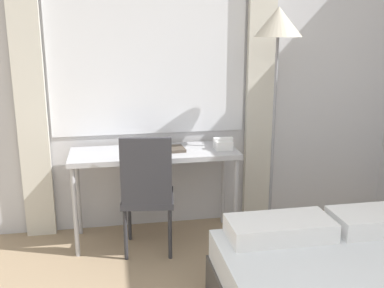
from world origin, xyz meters
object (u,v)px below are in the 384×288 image
at_px(desk_chair, 147,190).
at_px(standing_lamp, 278,37).
at_px(book, 166,149).
at_px(desk, 154,159).
at_px(telephone, 223,144).

height_order(desk_chair, standing_lamp, standing_lamp).
bearing_deg(desk_chair, standing_lamp, 15.55).
xyz_separation_m(standing_lamp, book, (-0.88, 0.10, -0.89)).
bearing_deg(desk, telephone, -4.09).
bearing_deg(standing_lamp, telephone, 169.96).
bearing_deg(desk_chair, desk, 79.70).
xyz_separation_m(telephone, book, (-0.47, 0.03, -0.03)).
relative_size(desk_chair, standing_lamp, 0.51).
bearing_deg(desk, book, -6.03).
relative_size(desk_chair, telephone, 6.08).
relative_size(telephone, book, 0.51).
bearing_deg(standing_lamp, desk, 173.41).
relative_size(desk, telephone, 8.50).
height_order(desk, standing_lamp, standing_lamp).
xyz_separation_m(desk, desk_chair, (-0.08, -0.26, -0.17)).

